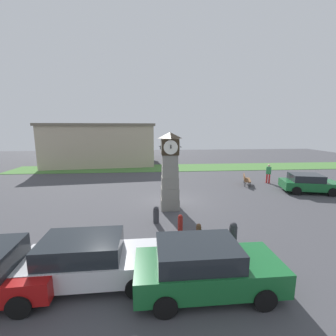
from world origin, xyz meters
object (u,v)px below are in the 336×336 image
Objects in this scene: bollard_near_tower at (233,236)px; car_far_lot at (308,183)px; clock_tower at (170,172)px; bollard_far_row at (180,224)px; pedestrian_near_bench at (268,172)px; bollard_end_row at (156,214)px; car_near_tower at (90,259)px; bench at (246,179)px; bollard_mid_row at (199,233)px; car_by_building at (205,267)px.

car_far_lot is at bearing 40.75° from bollard_near_tower.
clock_tower is 1.10× the size of car_far_lot.
clock_tower is 3.76m from bollard_far_row.
bollard_end_row is at bearing -143.13° from pedestrian_near_bench.
car_near_tower reaches higher than bench.
bollard_mid_row is at bearing -55.49° from bollard_far_row.
car_far_lot is (10.35, 9.62, -0.07)m from car_by_building.
bollard_far_row is 0.22× the size of car_far_lot.
bench is (6.61, 12.13, -0.27)m from car_by_building.
bollard_near_tower reaches higher than bench.
clock_tower is 7.23m from car_near_tower.
bollard_end_row is at bearing 128.15° from bollard_mid_row.
bollard_end_row is at bearing 62.81° from car_near_tower.
car_near_tower is at bearing -136.03° from pedestrian_near_bench.
bollard_far_row is 0.21× the size of car_near_tower.
car_by_building is at bearing -128.02° from bollard_near_tower.
bench is at bearing 35.80° from clock_tower.
car_near_tower is 1.03× the size of car_by_building.
bollard_mid_row is at bearing -78.88° from clock_tower.
pedestrian_near_bench is (9.23, 5.55, -1.29)m from clock_tower.
clock_tower is at bearing -144.20° from bench.
bollard_mid_row is (0.84, -4.26, -1.80)m from clock_tower.
car_near_tower is 3.58m from car_by_building.
car_by_building reaches higher than bollard_mid_row.
bench is 1.00× the size of pedestrian_near_bench.
car_by_building is at bearing -124.98° from pedestrian_near_bench.
car_far_lot is (13.86, 8.90, -0.04)m from car_near_tower.
car_far_lot is 3.38m from pedestrian_near_bench.
car_near_tower is at bearing -131.56° from bench.
bollard_near_tower reaches higher than bollard_mid_row.
clock_tower is at bearing -166.68° from car_far_lot.
car_near_tower is (-3.11, -6.36, -1.48)m from clock_tower.
bollard_mid_row is 0.21× the size of car_far_lot.
bench is at bearing 50.76° from bollard_far_row.
car_near_tower is at bearing -147.29° from car_far_lot.
car_near_tower reaches higher than bollard_mid_row.
clock_tower is 5.16× the size of bollard_end_row.
clock_tower is 7.23m from car_by_building.
bollard_far_row is 1.02× the size of bollard_end_row.
bench is 2.32m from pedestrian_near_bench.
bollard_end_row is 12.68m from pedestrian_near_bench.
car_near_tower is 1.06× the size of car_far_lot.
pedestrian_near_bench is at bearing 43.97° from car_near_tower.
pedestrian_near_bench is (7.16, 10.48, 0.36)m from bollard_near_tower.
clock_tower is 5.60m from bollard_near_tower.
car_near_tower is 16.47m from car_far_lot.
bollard_end_row is (-0.90, -2.05, -1.80)m from clock_tower.
clock_tower is at bearing -148.99° from pedestrian_near_bench.
car_near_tower is at bearing 168.53° from car_by_building.
car_by_building is (-1.67, -2.14, 0.19)m from bollard_near_tower.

